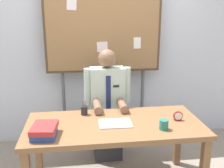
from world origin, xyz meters
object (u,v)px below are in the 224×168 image
object	(u,v)px
coffee_mug	(164,125)
pen_holder	(84,110)
bulletin_board	(103,27)
open_notebook	(115,123)
desk	(114,131)
desk_clock	(178,116)
person	(107,109)
book_stack	(44,131)

from	to	relation	value
coffee_mug	pen_holder	size ratio (longest dim) A/B	0.59
bulletin_board	open_notebook	xyz separation A→B (m)	(0.01, -1.04, -0.86)
desk	open_notebook	distance (m)	0.09
desk	bulletin_board	size ratio (longest dim) A/B	0.78
pen_holder	desk_clock	bearing A→B (deg)	-16.55
bulletin_board	coffee_mug	bearing A→B (deg)	-70.24
bulletin_board	pen_holder	bearing A→B (deg)	-110.87
bulletin_board	desk_clock	size ratio (longest dim) A/B	23.21
desk	coffee_mug	world-z (taller)	coffee_mug
person	coffee_mug	bearing A→B (deg)	-61.56
coffee_mug	desk	bearing A→B (deg)	155.62
bulletin_board	open_notebook	world-z (taller)	bulletin_board
open_notebook	coffee_mug	distance (m)	0.47
desk	person	bearing A→B (deg)	90.00
desk	pen_holder	distance (m)	0.41
open_notebook	pen_holder	size ratio (longest dim) A/B	1.99
open_notebook	person	bearing A→B (deg)	90.49
coffee_mug	pen_holder	bearing A→B (deg)	147.63
pen_holder	coffee_mug	bearing A→B (deg)	-32.37
pen_holder	person	bearing A→B (deg)	50.27
pen_holder	desk	bearing A→B (deg)	-42.23
bulletin_board	desk_clock	bearing A→B (deg)	-58.03
book_stack	pen_holder	distance (m)	0.58
bulletin_board	book_stack	xyz separation A→B (m)	(-0.65, -1.21, -0.81)
pen_holder	book_stack	bearing A→B (deg)	-128.73
book_stack	person	bearing A→B (deg)	50.83
coffee_mug	desk_clock	bearing A→B (deg)	41.15
bulletin_board	person	bearing A→B (deg)	-90.00
book_stack	open_notebook	world-z (taller)	book_stack
person	coffee_mug	world-z (taller)	person
book_stack	open_notebook	size ratio (longest dim) A/B	0.92
desk_clock	bulletin_board	bearing A→B (deg)	121.97
person	open_notebook	world-z (taller)	person
desk_clock	coffee_mug	bearing A→B (deg)	-138.85
bulletin_board	open_notebook	distance (m)	1.35
person	bulletin_board	world-z (taller)	bulletin_board
desk_clock	pen_holder	bearing A→B (deg)	163.45
desk	desk_clock	distance (m)	0.66
bulletin_board	coffee_mug	size ratio (longest dim) A/B	23.38
desk	person	world-z (taller)	person
book_stack	coffee_mug	size ratio (longest dim) A/B	3.07
desk	person	distance (m)	0.61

